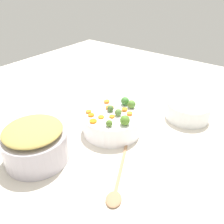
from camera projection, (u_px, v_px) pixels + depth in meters
tabletop at (110, 130)px, 1.16m from camera, size 2.40×2.40×0.02m
serving_bowl_carrots at (112, 122)px, 1.11m from camera, size 0.27×0.27×0.09m
metal_pot at (36, 147)px, 0.94m from camera, size 0.25×0.25×0.12m
stuffing_mound at (32, 130)px, 0.89m from camera, size 0.23×0.23×0.04m
carrot_slice_0 at (124, 110)px, 1.11m from camera, size 0.03×0.03×0.01m
carrot_slice_1 at (89, 112)px, 1.09m from camera, size 0.03×0.03×0.01m
carrot_slice_2 at (130, 114)px, 1.08m from camera, size 0.04×0.04×0.01m
carrot_slice_3 at (93, 121)px, 1.03m from camera, size 0.04×0.04×0.01m
carrot_slice_4 at (91, 115)px, 1.07m from camera, size 0.03×0.03×0.01m
carrot_slice_5 at (110, 108)px, 1.12m from camera, size 0.05×0.05×0.01m
carrot_slice_6 at (100, 117)px, 1.06m from camera, size 0.04×0.04×0.01m
carrot_slice_7 at (107, 102)px, 1.17m from camera, size 0.04×0.04×0.01m
carrot_slice_8 at (112, 117)px, 1.06m from camera, size 0.03×0.03×0.01m
brussels_sprout_0 at (125, 101)px, 1.15m from camera, size 0.04×0.04×0.04m
brussels_sprout_1 at (125, 120)px, 1.00m from camera, size 0.04×0.04×0.04m
brussels_sprout_2 at (110, 109)px, 1.09m from camera, size 0.03×0.03×0.03m
brussels_sprout_3 at (131, 104)px, 1.12m from camera, size 0.04×0.04×0.04m
brussels_sprout_4 at (118, 112)px, 1.07m from camera, size 0.03×0.03×0.03m
brussels_sprout_5 at (109, 123)px, 0.99m from camera, size 0.03×0.03×0.03m
wooden_spoon at (117, 186)px, 0.84m from camera, size 0.17×0.31×0.01m
casserole_dish at (188, 110)px, 1.21m from camera, size 0.22×0.22×0.09m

